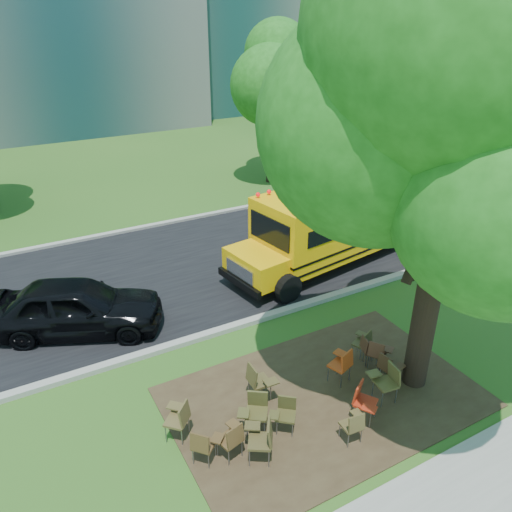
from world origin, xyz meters
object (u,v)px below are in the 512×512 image
chair_2 (263,437)px  chair_4 (354,424)px  chair_8 (179,417)px  chair_1 (204,444)px  chair_5 (363,399)px  chair_0 (232,437)px  chair_7 (388,366)px  chair_10 (258,380)px  chair_13 (364,341)px  chair_14 (378,352)px  chair_3 (285,411)px  school_bus (373,207)px  black_car (76,307)px  chair_11 (343,362)px  chair_12 (368,348)px  chair_9 (256,408)px  chair_6 (387,379)px  main_tree (460,122)px

chair_2 → chair_4: chair_2 is taller
chair_2 → chair_8: 1.80m
chair_1 → chair_5: bearing=37.9°
chair_0 → chair_8: chair_8 is taller
chair_7 → chair_10: chair_10 is taller
chair_13 → chair_14: bearing=-111.3°
chair_3 → chair_8: (-2.03, 0.86, 0.06)m
chair_1 → chair_10: bearing=77.8°
chair_13 → chair_1: bearing=170.4°
school_bus → black_car: school_bus is taller
chair_3 → chair_7: size_ratio=1.03×
chair_0 → chair_3: chair_0 is taller
chair_5 → chair_11: size_ratio=1.00×
chair_5 → chair_14: bearing=-173.1°
chair_8 → chair_14: bearing=-48.3°
school_bus → chair_2: size_ratio=11.61×
school_bus → chair_5: school_bus is taller
chair_12 → black_car: bearing=-115.8°
chair_1 → chair_5: size_ratio=0.91×
chair_0 → chair_11: (3.30, 0.76, 0.03)m
chair_2 → chair_9: 0.82m
chair_6 → chair_14: bearing=-23.0°
chair_2 → chair_3: size_ratio=1.16×
chair_2 → black_car: bearing=51.7°
chair_7 → chair_8: 5.03m
chair_0 → black_car: bearing=92.0°
black_car → chair_2: bearing=-135.8°
chair_13 → chair_14: 0.53m
chair_0 → school_bus: bearing=21.1°
chair_6 → chair_7: bearing=-36.9°
chair_5 → chair_11: 1.26m
school_bus → black_car: (-10.72, -0.40, -0.78)m
chair_4 → chair_6: size_ratio=0.85×
chair_8 → chair_14: 5.11m
chair_2 → chair_11: (2.79, 1.09, -0.02)m
chair_7 → chair_8: size_ratio=0.87×
chair_2 → chair_8: (-1.23, 1.32, -0.03)m
black_car → chair_4: bearing=-124.6°
chair_0 → chair_4: 2.50m
chair_7 → chair_13: size_ratio=0.99×
chair_4 → chair_10: chair_10 is taller
chair_2 → chair_6: bearing=-56.0°
chair_1 → chair_5: (3.47, -0.58, 0.05)m
chair_7 → main_tree: bearing=54.8°
chair_3 → chair_2: bearing=68.4°
school_bus → chair_6: 8.42m
chair_0 → chair_12: (4.31, 1.00, -0.07)m
chair_11 → black_car: 7.30m
main_tree → school_bus: main_tree is taller
chair_4 → chair_12: size_ratio=1.05×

